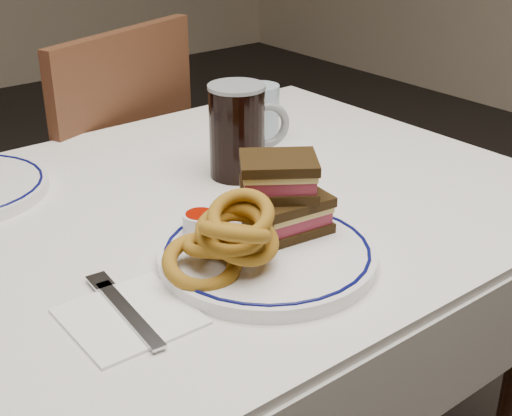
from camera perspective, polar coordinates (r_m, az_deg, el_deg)
dining_table at (r=1.17m, az=-6.68°, el=-5.15°), size 1.27×0.87×0.75m
chair_far at (r=1.78m, az=-12.56°, el=0.59°), size 0.55×0.55×0.93m
main_plate at (r=0.98m, az=0.90°, el=-3.75°), size 0.30×0.30×0.02m
reuben_sandwich at (r=1.00m, az=2.23°, el=1.07°), size 0.14×0.13×0.11m
onion_rings_main at (r=0.91m, az=-2.25°, el=-2.57°), size 0.15×0.13×0.12m
ketchup_ramekin at (r=1.01m, az=-4.49°, el=-1.09°), size 0.05×0.05×0.03m
beer_mug at (r=1.23m, az=-1.37°, el=6.25°), size 0.14×0.10×0.16m
water_glass at (r=1.40m, az=0.38°, el=7.54°), size 0.07×0.07×0.11m
napkin_fork at (r=0.88m, az=-10.21°, el=-8.39°), size 0.15×0.19×0.01m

